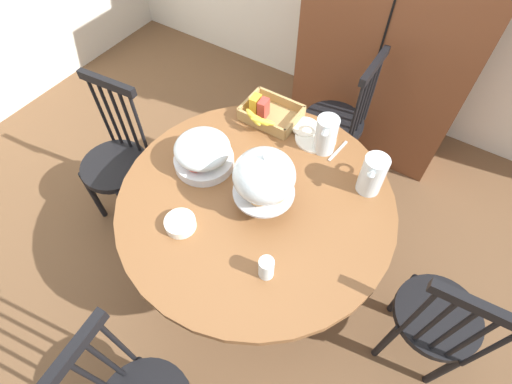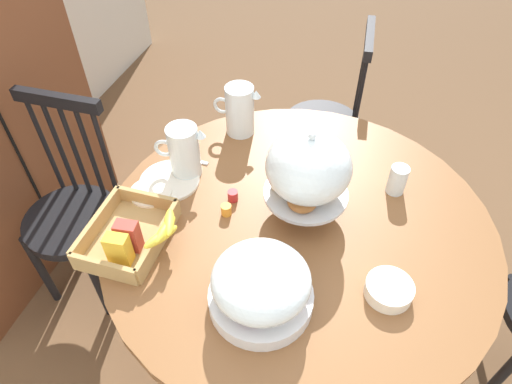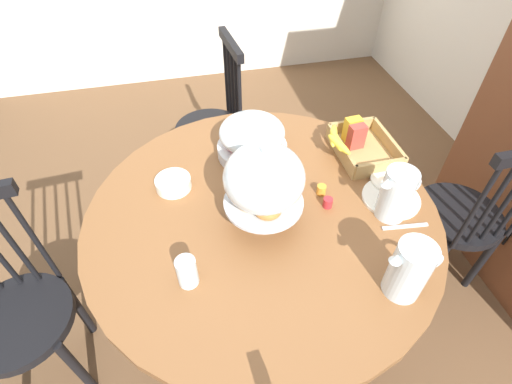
{
  "view_description": "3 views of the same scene",
  "coord_description": "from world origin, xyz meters",
  "px_view_note": "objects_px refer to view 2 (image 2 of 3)",
  "views": [
    {
      "loc": [
        0.65,
        -0.87,
        2.22
      ],
      "look_at": [
        0.08,
        0.01,
        0.79
      ],
      "focal_mm": 26.91,
      "sensor_mm": 36.0,
      "label": 1
    },
    {
      "loc": [
        -0.91,
        -0.14,
        1.89
      ],
      "look_at": [
        0.08,
        0.16,
        0.84
      ],
      "focal_mm": 31.47,
      "sensor_mm": 36.0,
      "label": 2
    },
    {
      "loc": [
        1.0,
        -0.23,
        1.8
      ],
      "look_at": [
        -0.02,
        0.01,
        0.74
      ],
      "focal_mm": 26.53,
      "sensor_mm": 36.0,
      "label": 3
    }
  ],
  "objects_px": {
    "cereal_bowl": "(389,290)",
    "drinking_glass": "(397,180)",
    "orange_juice_pitcher": "(184,153)",
    "fruit_platter_covered": "(261,286)",
    "windsor_chair_by_cabinet": "(327,124)",
    "china_plate_small": "(151,192)",
    "china_plate_large": "(170,181)",
    "milk_pitcher": "(240,112)",
    "pastry_stand_with_dome": "(310,171)",
    "cereal_basket": "(132,235)",
    "windsor_chair_facing_door": "(75,216)",
    "dining_table": "(295,256)"
  },
  "relations": [
    {
      "from": "cereal_bowl",
      "to": "drinking_glass",
      "type": "xyz_separation_m",
      "value": [
        0.44,
        0.01,
        0.03
      ]
    },
    {
      "from": "orange_juice_pitcher",
      "to": "cereal_bowl",
      "type": "xyz_separation_m",
      "value": [
        -0.32,
        -0.77,
        -0.07
      ]
    },
    {
      "from": "fruit_platter_covered",
      "to": "orange_juice_pitcher",
      "type": "distance_m",
      "value": 0.62
    },
    {
      "from": "windsor_chair_by_cabinet",
      "to": "china_plate_small",
      "type": "height_order",
      "value": "windsor_chair_by_cabinet"
    },
    {
      "from": "windsor_chair_by_cabinet",
      "to": "china_plate_large",
      "type": "xyz_separation_m",
      "value": [
        -0.9,
        0.46,
        0.29
      ]
    },
    {
      "from": "fruit_platter_covered",
      "to": "cereal_bowl",
      "type": "relative_size",
      "value": 2.14
    },
    {
      "from": "windsor_chair_by_cabinet",
      "to": "milk_pitcher",
      "type": "distance_m",
      "value": 0.73
    },
    {
      "from": "milk_pitcher",
      "to": "drinking_glass",
      "type": "height_order",
      "value": "milk_pitcher"
    },
    {
      "from": "fruit_platter_covered",
      "to": "china_plate_large",
      "type": "height_order",
      "value": "fruit_platter_covered"
    },
    {
      "from": "fruit_platter_covered",
      "to": "china_plate_small",
      "type": "xyz_separation_m",
      "value": [
        0.31,
        0.49,
        -0.07
      ]
    },
    {
      "from": "cereal_bowl",
      "to": "china_plate_large",
      "type": "bearing_deg",
      "value": 72.42
    },
    {
      "from": "pastry_stand_with_dome",
      "to": "cereal_basket",
      "type": "distance_m",
      "value": 0.6
    },
    {
      "from": "pastry_stand_with_dome",
      "to": "cereal_bowl",
      "type": "xyz_separation_m",
      "value": [
        -0.25,
        -0.3,
        -0.17
      ]
    },
    {
      "from": "windsor_chair_facing_door",
      "to": "fruit_platter_covered",
      "type": "bearing_deg",
      "value": -110.41
    },
    {
      "from": "dining_table",
      "to": "milk_pitcher",
      "type": "distance_m",
      "value": 0.61
    },
    {
      "from": "dining_table",
      "to": "windsor_chair_by_cabinet",
      "type": "bearing_deg",
      "value": 2.51
    },
    {
      "from": "windsor_chair_facing_door",
      "to": "china_plate_small",
      "type": "relative_size",
      "value": 6.5
    },
    {
      "from": "windsor_chair_facing_door",
      "to": "china_plate_large",
      "type": "relative_size",
      "value": 4.43
    },
    {
      "from": "cereal_basket",
      "to": "drinking_glass",
      "type": "distance_m",
      "value": 0.92
    },
    {
      "from": "orange_juice_pitcher",
      "to": "cereal_bowl",
      "type": "height_order",
      "value": "orange_juice_pitcher"
    },
    {
      "from": "windsor_chair_by_cabinet",
      "to": "milk_pitcher",
      "type": "relative_size",
      "value": 4.68
    },
    {
      "from": "cereal_basket",
      "to": "cereal_bowl",
      "type": "xyz_separation_m",
      "value": [
        0.04,
        -0.8,
        -0.02
      ]
    },
    {
      "from": "orange_juice_pitcher",
      "to": "windsor_chair_by_cabinet",
      "type": "bearing_deg",
      "value": -26.33
    },
    {
      "from": "dining_table",
      "to": "pastry_stand_with_dome",
      "type": "height_order",
      "value": "pastry_stand_with_dome"
    },
    {
      "from": "pastry_stand_with_dome",
      "to": "cereal_bowl",
      "type": "bearing_deg",
      "value": -129.33
    },
    {
      "from": "windsor_chair_by_cabinet",
      "to": "china_plate_large",
      "type": "bearing_deg",
      "value": 153.25
    },
    {
      "from": "pastry_stand_with_dome",
      "to": "cereal_basket",
      "type": "height_order",
      "value": "pastry_stand_with_dome"
    },
    {
      "from": "fruit_platter_covered",
      "to": "drinking_glass",
      "type": "xyz_separation_m",
      "value": [
        0.58,
        -0.34,
        -0.03
      ]
    },
    {
      "from": "milk_pitcher",
      "to": "dining_table",
      "type": "bearing_deg",
      "value": -140.77
    },
    {
      "from": "drinking_glass",
      "to": "dining_table",
      "type": "bearing_deg",
      "value": 129.04
    },
    {
      "from": "orange_juice_pitcher",
      "to": "milk_pitcher",
      "type": "distance_m",
      "value": 0.32
    },
    {
      "from": "orange_juice_pitcher",
      "to": "drinking_glass",
      "type": "bearing_deg",
      "value": -80.97
    },
    {
      "from": "milk_pitcher",
      "to": "drinking_glass",
      "type": "bearing_deg",
      "value": -105.39
    },
    {
      "from": "pastry_stand_with_dome",
      "to": "china_plate_small",
      "type": "xyz_separation_m",
      "value": [
        -0.07,
        0.54,
        -0.18
      ]
    },
    {
      "from": "orange_juice_pitcher",
      "to": "cereal_bowl",
      "type": "relative_size",
      "value": 1.46
    },
    {
      "from": "orange_juice_pitcher",
      "to": "milk_pitcher",
      "type": "relative_size",
      "value": 0.98
    },
    {
      "from": "pastry_stand_with_dome",
      "to": "china_plate_small",
      "type": "bearing_deg",
      "value": 97.67
    },
    {
      "from": "drinking_glass",
      "to": "pastry_stand_with_dome",
      "type": "bearing_deg",
      "value": 124.34
    },
    {
      "from": "cereal_basket",
      "to": "milk_pitcher",
      "type": "bearing_deg",
      "value": -12.44
    },
    {
      "from": "dining_table",
      "to": "fruit_platter_covered",
      "type": "height_order",
      "value": "fruit_platter_covered"
    },
    {
      "from": "china_plate_large",
      "to": "windsor_chair_facing_door",
      "type": "bearing_deg",
      "value": 95.64
    },
    {
      "from": "china_plate_large",
      "to": "drinking_glass",
      "type": "relative_size",
      "value": 2.0
    },
    {
      "from": "china_plate_large",
      "to": "pastry_stand_with_dome",
      "type": "bearing_deg",
      "value": -91.17
    },
    {
      "from": "windsor_chair_facing_door",
      "to": "china_plate_large",
      "type": "distance_m",
      "value": 0.55
    },
    {
      "from": "dining_table",
      "to": "orange_juice_pitcher",
      "type": "xyz_separation_m",
      "value": [
        0.12,
        0.46,
        0.28
      ]
    },
    {
      "from": "dining_table",
      "to": "milk_pitcher",
      "type": "xyz_separation_m",
      "value": [
        0.42,
        0.34,
        0.28
      ]
    },
    {
      "from": "milk_pitcher",
      "to": "cereal_basket",
      "type": "bearing_deg",
      "value": 167.56
    },
    {
      "from": "dining_table",
      "to": "windsor_chair_by_cabinet",
      "type": "relative_size",
      "value": 1.36
    },
    {
      "from": "milk_pitcher",
      "to": "cereal_bowl",
      "type": "xyz_separation_m",
      "value": [
        -0.62,
        -0.65,
        -0.07
      ]
    },
    {
      "from": "orange_juice_pitcher",
      "to": "drinking_glass",
      "type": "distance_m",
      "value": 0.77
    }
  ]
}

